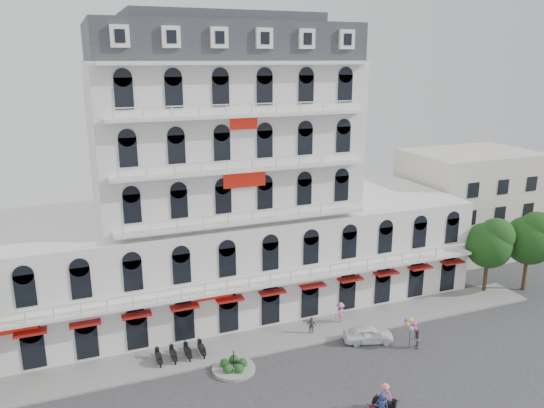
{
  "coord_description": "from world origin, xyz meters",
  "views": [
    {
      "loc": [
        -12.94,
        -27.06,
        22.14
      ],
      "look_at": [
        1.6,
        10.0,
        11.22
      ],
      "focal_mm": 35.0,
      "sensor_mm": 36.0,
      "label": 1
    }
  ],
  "objects": [
    {
      "name": "tree_east_inner",
      "position": [
        24.05,
        9.98,
        5.21
      ],
      "size": [
        4.4,
        4.37,
        7.57
      ],
      "color": "#382314",
      "rests_on": "ground"
    },
    {
      "name": "parked_car",
      "position": [
        8.34,
        5.91,
        0.69
      ],
      "size": [
        4.33,
        2.73,
        1.37
      ],
      "primitive_type": "imported",
      "rotation": [
        0.0,
        0.0,
        1.28
      ],
      "color": "white",
      "rests_on": "ground"
    },
    {
      "name": "flank_building_east",
      "position": [
        30.0,
        20.0,
        6.0
      ],
      "size": [
        14.0,
        10.0,
        12.0
      ],
      "primitive_type": "cube",
      "color": "beige",
      "rests_on": "ground"
    },
    {
      "name": "pedestrian_right",
      "position": [
        7.73,
        9.5,
        0.96
      ],
      "size": [
        1.44,
        1.21,
        1.93
      ],
      "primitive_type": "imported",
      "rotation": [
        0.0,
        0.0,
        3.62
      ],
      "color": "pink",
      "rests_on": "ground"
    },
    {
      "name": "tree_east_outer",
      "position": [
        28.05,
        8.98,
        5.55
      ],
      "size": [
        4.65,
        4.65,
        8.05
      ],
      "color": "#382314",
      "rests_on": "ground"
    },
    {
      "name": "rider_center",
      "position": [
        4.73,
        -2.03,
        1.03
      ],
      "size": [
        1.17,
        1.44,
        2.0
      ],
      "rotation": [
        0.0,
        0.0,
        5.34
      ],
      "color": "black",
      "rests_on": "ground"
    },
    {
      "name": "sidewalk",
      "position": [
        0.0,
        9.0,
        0.08
      ],
      "size": [
        53.0,
        4.0,
        0.16
      ],
      "primitive_type": "cube",
      "color": "gray",
      "rests_on": "ground"
    },
    {
      "name": "balloon_vendor",
      "position": [
        11.19,
        3.79,
        1.28
      ],
      "size": [
        1.46,
        1.32,
        2.45
      ],
      "color": "#55555C",
      "rests_on": "ground"
    },
    {
      "name": "rider_east",
      "position": [
        3.88,
        -3.0,
        1.07
      ],
      "size": [
        1.28,
        1.34,
        2.15
      ],
      "rotation": [
        0.0,
        0.0,
        2.32
      ],
      "color": "maroon",
      "rests_on": "ground"
    },
    {
      "name": "traffic_island",
      "position": [
        -3.0,
        6.0,
        0.26
      ],
      "size": [
        3.2,
        3.2,
        1.6
      ],
      "color": "gray",
      "rests_on": "ground"
    },
    {
      "name": "pedestrian_mid",
      "position": [
        4.59,
        8.65,
        0.78
      ],
      "size": [
        0.98,
        0.8,
        1.56
      ],
      "primitive_type": "imported",
      "rotation": [
        0.0,
        0.0,
        2.59
      ],
      "color": "#5A5A61",
      "rests_on": "ground"
    },
    {
      "name": "main_building",
      "position": [
        0.0,
        18.0,
        9.96
      ],
      "size": [
        45.0,
        15.0,
        25.8
      ],
      "color": "silver",
      "rests_on": "ground"
    },
    {
      "name": "parked_scooter_row",
      "position": [
        -6.35,
        8.8,
        0.0
      ],
      "size": [
        4.4,
        1.8,
        1.1
      ],
      "primitive_type": null,
      "color": "black",
      "rests_on": "ground"
    }
  ]
}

